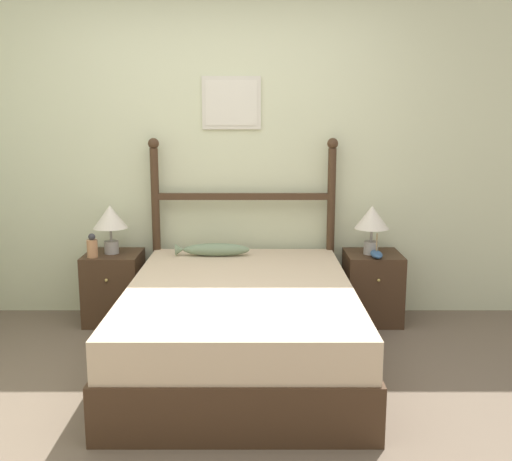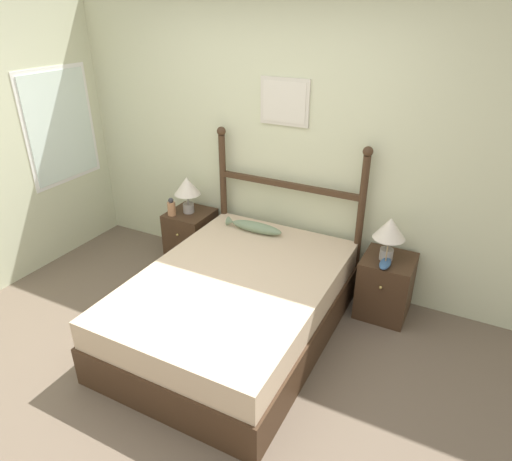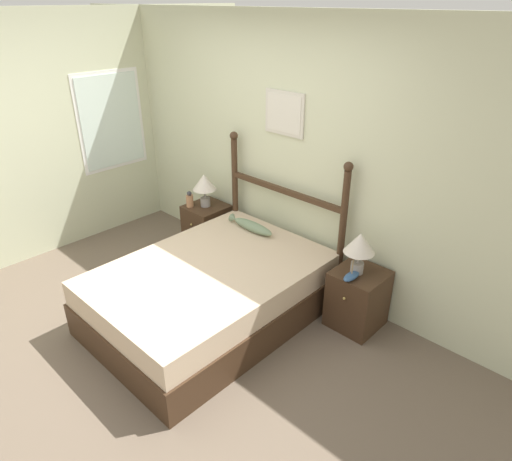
{
  "view_description": "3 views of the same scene",
  "coord_description": "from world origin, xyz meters",
  "px_view_note": "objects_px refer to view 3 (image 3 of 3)",
  "views": [
    {
      "loc": [
        0.28,
        -3.02,
        1.59
      ],
      "look_at": [
        0.26,
        1.08,
        0.79
      ],
      "focal_mm": 42.0,
      "sensor_mm": 36.0,
      "label": 1
    },
    {
      "loc": [
        1.7,
        -1.95,
        2.45
      ],
      "look_at": [
        0.12,
        1.1,
        0.72
      ],
      "focal_mm": 32.0,
      "sensor_mm": 36.0,
      "label": 2
    },
    {
      "loc": [
        2.8,
        -1.53,
        2.63
      ],
      "look_at": [
        0.28,
        1.11,
        0.75
      ],
      "focal_mm": 32.0,
      "sensor_mm": 36.0,
      "label": 3
    }
  ],
  "objects_px": {
    "table_lamp_left": "(204,184)",
    "model_boat": "(351,276)",
    "nightstand_right": "(357,299)",
    "bed": "(211,293)",
    "bottle": "(190,200)",
    "nightstand_left": "(207,227)",
    "table_lamp_right": "(360,245)",
    "fish_pillow": "(251,226)"
  },
  "relations": [
    {
      "from": "table_lamp_left",
      "to": "model_boat",
      "type": "relative_size",
      "value": 1.87
    },
    {
      "from": "nightstand_right",
      "to": "model_boat",
      "type": "relative_size",
      "value": 2.71
    },
    {
      "from": "bed",
      "to": "nightstand_right",
      "type": "distance_m",
      "value": 1.3
    },
    {
      "from": "bottle",
      "to": "model_boat",
      "type": "height_order",
      "value": "same"
    },
    {
      "from": "nightstand_left",
      "to": "table_lamp_right",
      "type": "xyz_separation_m",
      "value": [
        1.98,
        -0.02,
        0.53
      ]
    },
    {
      "from": "model_boat",
      "to": "table_lamp_right",
      "type": "bearing_deg",
      "value": 100.63
    },
    {
      "from": "table_lamp_left",
      "to": "nightstand_right",
      "type": "bearing_deg",
      "value": 0.06
    },
    {
      "from": "model_boat",
      "to": "bottle",
      "type": "bearing_deg",
      "value": 179.87
    },
    {
      "from": "bottle",
      "to": "nightstand_left",
      "type": "bearing_deg",
      "value": 48.46
    },
    {
      "from": "model_boat",
      "to": "fish_pillow",
      "type": "height_order",
      "value": "model_boat"
    },
    {
      "from": "nightstand_left",
      "to": "model_boat",
      "type": "relative_size",
      "value": 2.71
    },
    {
      "from": "nightstand_left",
      "to": "fish_pillow",
      "type": "xyz_separation_m",
      "value": [
        0.78,
        -0.08,
        0.32
      ]
    },
    {
      "from": "nightstand_right",
      "to": "table_lamp_right",
      "type": "distance_m",
      "value": 0.54
    },
    {
      "from": "model_boat",
      "to": "fish_pillow",
      "type": "bearing_deg",
      "value": 177.1
    },
    {
      "from": "nightstand_left",
      "to": "table_lamp_left",
      "type": "distance_m",
      "value": 0.53
    },
    {
      "from": "table_lamp_right",
      "to": "bottle",
      "type": "height_order",
      "value": "table_lamp_right"
    },
    {
      "from": "nightstand_left",
      "to": "model_boat",
      "type": "bearing_deg",
      "value": -3.92
    },
    {
      "from": "table_lamp_right",
      "to": "nightstand_left",
      "type": "bearing_deg",
      "value": 179.31
    },
    {
      "from": "nightstand_right",
      "to": "table_lamp_left",
      "type": "height_order",
      "value": "table_lamp_left"
    },
    {
      "from": "nightstand_left",
      "to": "bottle",
      "type": "xyz_separation_m",
      "value": [
        -0.12,
        -0.13,
        0.35
      ]
    },
    {
      "from": "bed",
      "to": "fish_pillow",
      "type": "bearing_deg",
      "value": 106.32
    },
    {
      "from": "table_lamp_right",
      "to": "bottle",
      "type": "bearing_deg",
      "value": -177.04
    },
    {
      "from": "bed",
      "to": "fish_pillow",
      "type": "relative_size",
      "value": 3.64
    },
    {
      "from": "bed",
      "to": "table_lamp_right",
      "type": "xyz_separation_m",
      "value": [
        0.97,
        0.81,
        0.54
      ]
    },
    {
      "from": "nightstand_left",
      "to": "model_boat",
      "type": "xyz_separation_m",
      "value": [
        2.0,
        -0.14,
        0.3
      ]
    },
    {
      "from": "bed",
      "to": "table_lamp_left",
      "type": "height_order",
      "value": "table_lamp_left"
    },
    {
      "from": "nightstand_left",
      "to": "table_lamp_right",
      "type": "bearing_deg",
      "value": -0.69
    },
    {
      "from": "nightstand_left",
      "to": "fish_pillow",
      "type": "bearing_deg",
      "value": -5.51
    },
    {
      "from": "bed",
      "to": "model_boat",
      "type": "distance_m",
      "value": 1.25
    },
    {
      "from": "nightstand_left",
      "to": "fish_pillow",
      "type": "relative_size",
      "value": 0.97
    },
    {
      "from": "bed",
      "to": "bottle",
      "type": "relative_size",
      "value": 11.14
    },
    {
      "from": "nightstand_right",
      "to": "bottle",
      "type": "xyz_separation_m",
      "value": [
        -2.12,
        -0.13,
        0.35
      ]
    },
    {
      "from": "table_lamp_left",
      "to": "fish_pillow",
      "type": "height_order",
      "value": "table_lamp_left"
    },
    {
      "from": "bed",
      "to": "table_lamp_right",
      "type": "relative_size",
      "value": 5.44
    },
    {
      "from": "table_lamp_left",
      "to": "table_lamp_right",
      "type": "relative_size",
      "value": 1.0
    },
    {
      "from": "bed",
      "to": "fish_pillow",
      "type": "distance_m",
      "value": 0.85
    },
    {
      "from": "nightstand_left",
      "to": "table_lamp_right",
      "type": "relative_size",
      "value": 1.45
    },
    {
      "from": "bed",
      "to": "model_boat",
      "type": "relative_size",
      "value": 10.2
    },
    {
      "from": "table_lamp_left",
      "to": "fish_pillow",
      "type": "distance_m",
      "value": 0.82
    },
    {
      "from": "nightstand_left",
      "to": "nightstand_right",
      "type": "height_order",
      "value": "same"
    },
    {
      "from": "nightstand_left",
      "to": "nightstand_right",
      "type": "xyz_separation_m",
      "value": [
        2.0,
        0.0,
        0.0
      ]
    },
    {
      "from": "nightstand_right",
      "to": "table_lamp_left",
      "type": "bearing_deg",
      "value": -179.94
    }
  ]
}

